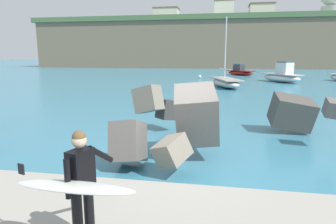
% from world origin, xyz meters
% --- Properties ---
extents(ground_plane, '(400.00, 400.00, 0.00)m').
position_xyz_m(ground_plane, '(0.00, 0.00, 0.00)').
color(ground_plane, teal).
extents(breakwater_jetty, '(32.14, 6.99, 2.61)m').
position_xyz_m(breakwater_jetty, '(1.84, 1.21, 1.14)').
color(breakwater_jetty, '#4C4944').
rests_on(breakwater_jetty, ground).
extents(surfer_with_board, '(2.10, 1.43, 1.78)m').
position_xyz_m(surfer_with_board, '(-0.88, -4.29, 1.28)').
color(surfer_with_board, black).
rests_on(surfer_with_board, walkway_path).
extents(boat_mid_left, '(3.55, 6.28, 6.72)m').
position_xyz_m(boat_mid_left, '(1.67, 21.27, 0.49)').
color(boat_mid_left, beige).
rests_on(boat_mid_left, ground).
extents(boat_mid_centre, '(4.82, 4.73, 1.76)m').
position_xyz_m(boat_mid_centre, '(4.32, 40.15, 0.55)').
color(boat_mid_centre, maroon).
rests_on(boat_mid_centre, ground).
extents(boat_far_left, '(4.66, 5.61, 2.39)m').
position_xyz_m(boat_far_left, '(8.28, 28.16, 0.74)').
color(boat_far_left, white).
rests_on(boat_far_left, ground).
extents(mooring_buoy_inner, '(0.44, 0.44, 0.44)m').
position_xyz_m(mooring_buoy_inner, '(-1.58, 32.43, 0.22)').
color(mooring_buoy_inner, silver).
rests_on(mooring_buoy_inner, ground).
extents(mooring_buoy_middle, '(0.44, 0.44, 0.44)m').
position_xyz_m(mooring_buoy_middle, '(11.10, 38.11, 0.22)').
color(mooring_buoy_middle, '#E54C1E').
rests_on(mooring_buoy_middle, ground).
extents(headland_bluff, '(99.76, 45.07, 12.70)m').
position_xyz_m(headland_bluff, '(2.48, 85.48, 6.37)').
color(headland_bluff, '#756651').
rests_on(headland_bluff, ground).
extents(station_building_west, '(5.88, 5.00, 6.38)m').
position_xyz_m(station_building_west, '(1.81, 84.23, 15.90)').
color(station_building_west, silver).
rests_on(station_building_west, headland_bluff).
extents(station_building_central, '(6.52, 6.13, 4.02)m').
position_xyz_m(station_building_central, '(11.65, 77.27, 14.72)').
color(station_building_central, beige).
rests_on(station_building_central, headland_bluff).
extents(station_building_east, '(7.76, 5.62, 4.77)m').
position_xyz_m(station_building_east, '(-15.63, 84.23, 15.10)').
color(station_building_east, beige).
rests_on(station_building_east, headland_bluff).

